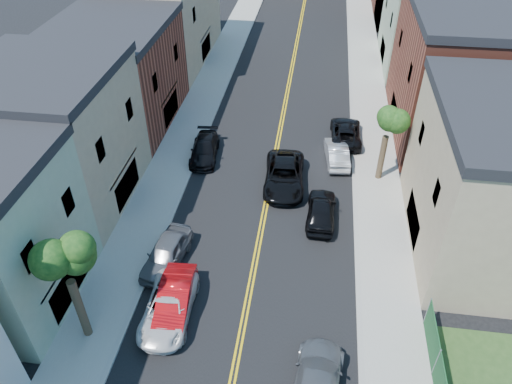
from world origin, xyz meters
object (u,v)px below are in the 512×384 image
at_px(white_pickup, 168,308).
at_px(grey_car_left, 166,253).
at_px(black_car_left, 205,149).
at_px(red_sedan, 175,299).
at_px(dark_car_right_far, 346,132).
at_px(black_suv_lane, 284,175).
at_px(silver_car_right, 337,153).
at_px(grey_car_right, 317,384).
at_px(black_car_right, 321,210).

height_order(white_pickup, grey_car_left, grey_car_left).
bearing_deg(black_car_left, red_sedan, -88.55).
bearing_deg(red_sedan, dark_car_right_far, 59.55).
bearing_deg(white_pickup, black_suv_lane, 66.28).
height_order(silver_car_right, dark_car_right_far, silver_car_right).
bearing_deg(black_car_left, silver_car_right, -0.47).
bearing_deg(grey_car_left, grey_car_right, -30.55).
relative_size(silver_car_right, dark_car_right_far, 0.85).
xyz_separation_m(dark_car_right_far, black_suv_lane, (-4.48, -6.85, 0.11)).
bearing_deg(black_car_right, red_sedan, 49.81).
xyz_separation_m(red_sedan, silver_car_right, (8.58, 15.69, -0.06)).
bearing_deg(black_car_left, white_pickup, -89.59).
distance_m(grey_car_right, black_car_right, 12.46).
relative_size(white_pickup, grey_car_left, 1.12).
height_order(red_sedan, black_car_right, red_sedan).
distance_m(black_car_left, silver_car_right, 10.31).
bearing_deg(black_car_right, silver_car_right, -96.54).
height_order(grey_car_left, silver_car_right, grey_car_left).
distance_m(red_sedan, grey_car_right, 8.68).
relative_size(white_pickup, dark_car_right_far, 1.00).
height_order(black_car_right, silver_car_right, black_car_right).
bearing_deg(grey_car_left, red_sedan, -59.22).
distance_m(red_sedan, silver_car_right, 17.88).
height_order(black_car_left, grey_car_right, grey_car_right).
distance_m(red_sedan, black_car_right, 11.47).
xyz_separation_m(black_car_right, dark_car_right_far, (1.70, 10.35, -0.06)).
xyz_separation_m(grey_car_right, dark_car_right_far, (1.53, 22.81, -0.05)).
bearing_deg(grey_car_left, black_car_left, 98.79).
distance_m(red_sedan, dark_car_right_far, 21.10).
bearing_deg(dark_car_right_far, white_pickup, 63.01).
xyz_separation_m(red_sedan, dark_car_right_far, (9.30, 18.94, -0.06)).
bearing_deg(grey_car_left, dark_car_right_far, 62.96).
xyz_separation_m(red_sedan, black_car_left, (-1.70, 14.86, -0.09)).
bearing_deg(grey_car_right, black_car_left, -56.93).
distance_m(black_car_left, dark_car_right_far, 11.73).
bearing_deg(dark_car_right_far, black_car_left, 19.40).
distance_m(grey_car_left, black_car_right, 10.46).
bearing_deg(black_car_right, grey_car_left, 31.59).
relative_size(red_sedan, black_car_right, 1.04).
xyz_separation_m(grey_car_left, black_suv_lane, (6.26, 8.77, 0.03)).
bearing_deg(black_car_left, black_suv_lane, -28.14).
bearing_deg(silver_car_right, white_pickup, 54.41).
bearing_deg(white_pickup, black_car_right, 47.45).
height_order(white_pickup, dark_car_right_far, dark_car_right_far).
height_order(grey_car_left, black_suv_lane, black_suv_lane).
height_order(silver_car_right, black_suv_lane, black_suv_lane).
xyz_separation_m(white_pickup, grey_car_right, (7.99, -3.35, 0.05)).
bearing_deg(grey_car_left, silver_car_right, 58.47).
height_order(grey_car_right, black_car_right, black_car_right).
xyz_separation_m(red_sedan, black_suv_lane, (4.82, 12.08, 0.04)).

